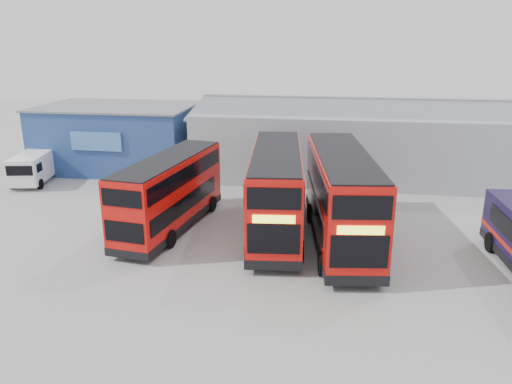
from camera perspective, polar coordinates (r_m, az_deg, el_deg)
name	(u,v)px	position (r m, az deg, el deg)	size (l,w,h in m)	color
ground_plane	(251,277)	(23.00, -0.62, -9.69)	(120.00, 120.00, 0.00)	gray
office_block	(120,136)	(42.72, -15.33, 6.14)	(12.30, 8.32, 5.12)	navy
maintenance_shed	(392,140)	(41.19, 15.30, 5.78)	(30.50, 12.00, 5.89)	gray
double_decker_left	(170,194)	(28.18, -9.81, -0.22)	(3.62, 10.01, 4.15)	red
double_decker_centre	(276,192)	(27.20, 2.30, -0.04)	(3.76, 11.25, 4.67)	red
double_decker_right	(341,199)	(26.26, 9.70, -0.77)	(4.22, 11.61, 4.81)	red
panel_van	(34,166)	(40.51, -24.03, 2.71)	(2.95, 5.37, 2.22)	white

